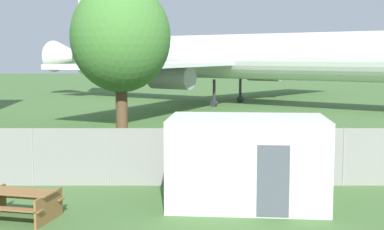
{
  "coord_description": "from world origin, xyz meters",
  "views": [
    {
      "loc": [
        2.68,
        -6.72,
        4.25
      ],
      "look_at": [
        2.69,
        13.45,
        2.0
      ],
      "focal_mm": 50.0,
      "sensor_mm": 36.0,
      "label": 1
    }
  ],
  "objects_px": {
    "airplane": "(242,57)",
    "tree_left_of_cabin": "(120,38)",
    "picnic_bench_near_cabin": "(19,201)",
    "portable_cabin": "(247,161)"
  },
  "relations": [
    {
      "from": "airplane",
      "to": "tree_left_of_cabin",
      "type": "height_order",
      "value": "airplane"
    },
    {
      "from": "picnic_bench_near_cabin",
      "to": "tree_left_of_cabin",
      "type": "distance_m",
      "value": 8.6
    },
    {
      "from": "portable_cabin",
      "to": "tree_left_of_cabin",
      "type": "xyz_separation_m",
      "value": [
        -4.31,
        5.75,
        3.65
      ]
    },
    {
      "from": "picnic_bench_near_cabin",
      "to": "tree_left_of_cabin",
      "type": "height_order",
      "value": "tree_left_of_cabin"
    },
    {
      "from": "airplane",
      "to": "picnic_bench_near_cabin",
      "type": "distance_m",
      "value": 33.53
    },
    {
      "from": "airplane",
      "to": "picnic_bench_near_cabin",
      "type": "relative_size",
      "value": 18.84
    },
    {
      "from": "portable_cabin",
      "to": "picnic_bench_near_cabin",
      "type": "xyz_separation_m",
      "value": [
        -6.07,
        -1.41,
        -0.78
      ]
    },
    {
      "from": "airplane",
      "to": "portable_cabin",
      "type": "xyz_separation_m",
      "value": [
        -2.72,
        -30.74,
        -2.84
      ]
    },
    {
      "from": "picnic_bench_near_cabin",
      "to": "tree_left_of_cabin",
      "type": "bearing_deg",
      "value": 76.2
    },
    {
      "from": "portable_cabin",
      "to": "picnic_bench_near_cabin",
      "type": "bearing_deg",
      "value": -161.84
    }
  ]
}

